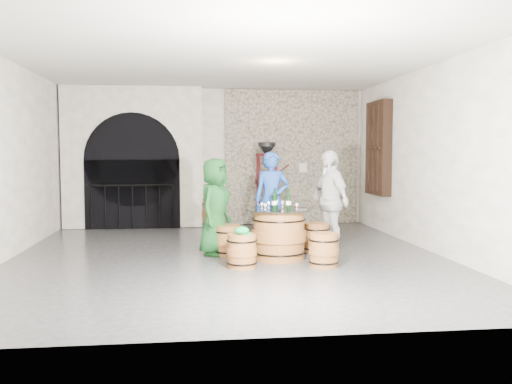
{
  "coord_description": "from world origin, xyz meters",
  "views": [
    {
      "loc": [
        -0.59,
        -8.82,
        1.7
      ],
      "look_at": [
        0.48,
        0.1,
        1.05
      ],
      "focal_mm": 38.0,
      "sensor_mm": 36.0,
      "label": 1
    }
  ],
  "objects": [
    {
      "name": "tasting_glass_e",
      "position": [
        1.06,
        -0.46,
        0.86
      ],
      "size": [
        0.05,
        0.05,
        0.1
      ],
      "primitive_type": null,
      "color": "orange",
      "rests_on": "barrel_table"
    },
    {
      "name": "person_blue",
      "position": [
        0.83,
        0.71,
        0.86
      ],
      "size": [
        0.66,
        0.47,
        1.72
      ],
      "primitive_type": "imported",
      "rotation": [
        0.0,
        0.0,
        -0.09
      ],
      "color": "navy",
      "rests_on": "ground"
    },
    {
      "name": "shuttered_window",
      "position": [
        3.38,
        2.4,
        1.8
      ],
      "size": [
        0.23,
        1.1,
        2.0
      ],
      "color": "black",
      "rests_on": "wall_right"
    },
    {
      "name": "stone_facing_panel",
      "position": [
        1.8,
        3.94,
        1.6
      ],
      "size": [
        3.2,
        0.12,
        3.18
      ],
      "primitive_type": "cube",
      "color": "tan",
      "rests_on": "ground"
    },
    {
      "name": "corking_press",
      "position": [
        1.14,
        3.49,
        1.13
      ],
      "size": [
        0.82,
        0.49,
        1.94
      ],
      "rotation": [
        0.0,
        0.0,
        0.13
      ],
      "color": "#4D0C10",
      "rests_on": "ground"
    },
    {
      "name": "wall_right",
      "position": [
        3.5,
        0.0,
        1.6
      ],
      "size": [
        0.0,
        8.0,
        8.0
      ],
      "primitive_type": "plane",
      "rotation": [
        1.57,
        0.0,
        -1.57
      ],
      "color": "white",
      "rests_on": "ground"
    },
    {
      "name": "control_box",
      "position": [
        2.05,
        3.86,
        1.35
      ],
      "size": [
        0.18,
        0.1,
        0.22
      ],
      "primitive_type": "cube",
      "color": "silver",
      "rests_on": "wall_back"
    },
    {
      "name": "arched_opening",
      "position": [
        -1.9,
        3.74,
        1.58
      ],
      "size": [
        3.1,
        0.6,
        3.19
      ],
      "color": "white",
      "rests_on": "ground"
    },
    {
      "name": "wine_bottle_right",
      "position": [
        0.76,
        -0.2,
        0.94
      ],
      "size": [
        0.08,
        0.08,
        0.32
      ],
      "color": "black",
      "rests_on": "barrel_table"
    },
    {
      "name": "wall_back",
      "position": [
        0.0,
        4.0,
        1.6
      ],
      "size": [
        8.0,
        0.0,
        8.0
      ],
      "primitive_type": "plane",
      "rotation": [
        1.57,
        0.0,
        0.0
      ],
      "color": "white",
      "rests_on": "ground"
    },
    {
      "name": "side_barrel",
      "position": [
        -0.1,
        3.4,
        0.34
      ],
      "size": [
        0.51,
        0.51,
        0.68
      ],
      "rotation": [
        0.0,
        0.0,
        -0.33
      ],
      "color": "brown",
      "rests_on": "ground"
    },
    {
      "name": "person_white",
      "position": [
        1.8,
        0.34,
        0.87
      ],
      "size": [
        0.72,
        1.1,
        1.75
      ],
      "primitive_type": "imported",
      "rotation": [
        0.0,
        0.0,
        -1.26
      ],
      "color": "silver",
      "rests_on": "ground"
    },
    {
      "name": "wine_bottle_center",
      "position": [
        0.93,
        -0.41,
        0.94
      ],
      "size": [
        0.08,
        0.08,
        0.32
      ],
      "color": "black",
      "rests_on": "barrel_table"
    },
    {
      "name": "tasting_glass_f",
      "position": [
        0.53,
        -0.28,
        0.86
      ],
      "size": [
        0.05,
        0.05,
        0.1
      ],
      "primitive_type": null,
      "color": "orange",
      "rests_on": "barrel_table"
    },
    {
      "name": "ground",
      "position": [
        0.0,
        0.0,
        0.0
      ],
      "size": [
        8.0,
        8.0,
        0.0
      ],
      "primitive_type": "plane",
      "color": "#2F2F31",
      "rests_on": "ground"
    },
    {
      "name": "wall_left",
      "position": [
        -3.5,
        0.0,
        1.6
      ],
      "size": [
        0.0,
        8.0,
        8.0
      ],
      "primitive_type": "plane",
      "rotation": [
        1.57,
        0.0,
        1.57
      ],
      "color": "white",
      "rests_on": "ground"
    },
    {
      "name": "barrel_stool_far",
      "position": [
        0.83,
        0.55,
        0.25
      ],
      "size": [
        0.46,
        0.46,
        0.51
      ],
      "color": "brown",
      "rests_on": "ground"
    },
    {
      "name": "barrel_stool_near_left",
      "position": [
        0.14,
        -0.92,
        0.25
      ],
      "size": [
        0.46,
        0.46,
        0.51
      ],
      "color": "brown",
      "rests_on": "ground"
    },
    {
      "name": "barrel_stool_left",
      "position": [
        0.0,
        0.04,
        0.25
      ],
      "size": [
        0.46,
        0.46,
        0.51
      ],
      "color": "brown",
      "rests_on": "ground"
    },
    {
      "name": "tasting_glass_d",
      "position": [
        0.9,
        -0.03,
        0.86
      ],
      "size": [
        0.05,
        0.05,
        0.1
      ],
      "primitive_type": null,
      "color": "orange",
      "rests_on": "barrel_table"
    },
    {
      "name": "barrel_table",
      "position": [
        0.8,
        -0.33,
        0.4
      ],
      "size": [
        1.05,
        1.05,
        0.81
      ],
      "color": "brown",
      "rests_on": "ground"
    },
    {
      "name": "green_cap",
      "position": [
        0.15,
        -0.93,
        0.55
      ],
      "size": [
        0.26,
        0.22,
        0.12
      ],
      "color": "#0C8B3E",
      "rests_on": "barrel_stool_near_left"
    },
    {
      "name": "barrel_stool_right",
      "position": [
        1.53,
        0.16,
        0.25
      ],
      "size": [
        0.46,
        0.46,
        0.51
      ],
      "color": "brown",
      "rests_on": "ground"
    },
    {
      "name": "wine_bottle_left",
      "position": [
        0.71,
        -0.38,
        0.94
      ],
      "size": [
        0.08,
        0.08,
        0.32
      ],
      "color": "black",
      "rests_on": "barrel_table"
    },
    {
      "name": "tasting_glass_c",
      "position": [
        0.65,
        -0.18,
        0.86
      ],
      "size": [
        0.05,
        0.05,
        0.1
      ],
      "primitive_type": null,
      "color": "orange",
      "rests_on": "barrel_table"
    },
    {
      "name": "wall_front",
      "position": [
        0.0,
        -4.0,
        1.6
      ],
      "size": [
        8.0,
        0.0,
        8.0
      ],
      "primitive_type": "plane",
      "rotation": [
        -1.57,
        0.0,
        0.0
      ],
      "color": "white",
      "rests_on": "ground"
    },
    {
      "name": "tasting_glass_b",
      "position": [
        0.99,
        -0.22,
        0.86
      ],
      "size": [
        0.05,
        0.05,
        0.1
      ],
      "primitive_type": null,
      "color": "orange",
      "rests_on": "barrel_table"
    },
    {
      "name": "barrel_stool_near_right",
      "position": [
        1.37,
        -1.0,
        0.25
      ],
      "size": [
        0.46,
        0.46,
        0.51
      ],
      "color": "brown",
      "rests_on": "ground"
    },
    {
      "name": "tasting_glass_a",
      "position": [
        0.56,
        -0.45,
        0.86
      ],
      "size": [
        0.05,
        0.05,
        0.1
      ],
      "primitive_type": null,
      "color": "orange",
      "rests_on": "barrel_table"
    },
    {
      "name": "person_green",
      "position": [
        -0.21,
        0.14,
        0.81
      ],
      "size": [
        0.81,
        0.93,
        1.61
      ],
      "primitive_type": "imported",
      "rotation": [
        0.0,
        0.0,
        1.11
      ],
      "color": "#113E17",
      "rests_on": "ground"
    },
    {
      "name": "ceiling",
      "position": [
        0.0,
        0.0,
        3.2
      ],
      "size": [
        8.0,
        8.0,
        0.0
      ],
      "primitive_type": "plane",
      "rotation": [
        3.14,
        0.0,
        0.0
      ],
      "color": "beige",
      "rests_on": "wall_back"
    }
  ]
}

